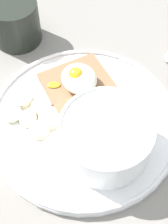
{
  "coord_description": "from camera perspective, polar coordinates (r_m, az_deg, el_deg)",
  "views": [
    {
      "loc": [
        -21.57,
        12.84,
        42.65
      ],
      "look_at": [
        0.0,
        0.0,
        5.0
      ],
      "focal_mm": 50.0,
      "sensor_mm": 36.0,
      "label": 1
    }
  ],
  "objects": [
    {
      "name": "banana_slice_inner",
      "position": [
        0.48,
        -13.05,
        -0.27
      ],
      "size": [
        3.88,
        3.81,
        1.48
      ],
      "color": "beige",
      "rests_on": "plate"
    },
    {
      "name": "ground_plane",
      "position": [
        0.49,
        -0.0,
        -2.62
      ],
      "size": [
        120.0,
        120.0,
        2.0
      ],
      "primitive_type": "cube",
      "color": "gray",
      "rests_on": "ground"
    },
    {
      "name": "banana_slice_left",
      "position": [
        0.47,
        -10.22,
        -1.28
      ],
      "size": [
        3.34,
        3.33,
        1.03
      ],
      "color": "#F0E9C7",
      "rests_on": "plate"
    },
    {
      "name": "toast_slice",
      "position": [
        0.5,
        -0.87,
        4.61
      ],
      "size": [
        11.01,
        11.01,
        1.31
      ],
      "color": "#8B6346",
      "rests_on": "plate"
    },
    {
      "name": "poached_egg",
      "position": [
        0.48,
        -1.02,
        6.2
      ],
      "size": [
        5.9,
        7.41,
        3.57
      ],
      "color": "white",
      "rests_on": "toast_slice"
    },
    {
      "name": "banana_slice_right",
      "position": [
        0.48,
        -7.87,
        0.88
      ],
      "size": [
        3.95,
        3.92,
        1.13
      ],
      "color": "#F8EEC8",
      "rests_on": "plate"
    },
    {
      "name": "banana_slice_front",
      "position": [
        0.46,
        -8.13,
        -3.3
      ],
      "size": [
        3.62,
        3.65,
        1.49
      ],
      "color": "beige",
      "rests_on": "plate"
    },
    {
      "name": "oatmeal_bowl",
      "position": [
        0.42,
        4.45,
        -4.42
      ],
      "size": [
        12.57,
        12.57,
        6.46
      ],
      "color": "white",
      "rests_on": "plate"
    },
    {
      "name": "plate",
      "position": [
        0.47,
        -0.0,
        -1.49
      ],
      "size": [
        28.63,
        28.63,
        1.6
      ],
      "color": "white",
      "rests_on": "ground_plane"
    },
    {
      "name": "banana_slice_back",
      "position": [
        0.49,
        -11.19,
        2.38
      ],
      "size": [
        4.24,
        4.22,
        1.38
      ],
      "color": "#F9E7C4",
      "rests_on": "plate"
    },
    {
      "name": "banana_slice_outer",
      "position": [
        0.46,
        -6.23,
        -1.15
      ],
      "size": [
        4.37,
        4.45,
        1.66
      ],
      "color": "#F7E9B4",
      "rests_on": "plate"
    },
    {
      "name": "coffee_mug",
      "position": [
        0.58,
        -12.48,
        15.83
      ],
      "size": [
        8.61,
        8.61,
        7.59
      ],
      "color": "black",
      "rests_on": "ground_plane"
    }
  ]
}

